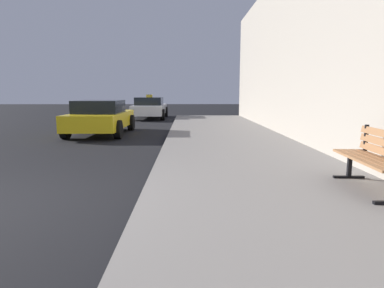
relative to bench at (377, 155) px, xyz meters
name	(u,v)px	position (x,y,z in m)	size (l,w,h in m)	color
sidewalk	(287,204)	(-1.39, -0.38, -0.58)	(4.00, 32.00, 0.15)	gray
bench	(377,155)	(0.00, 0.00, 0.00)	(0.57, 1.56, 0.89)	#9E6B42
car_yellow	(101,117)	(-5.94, 7.61, -0.01)	(1.98, 4.01, 1.27)	yellow
car_white	(150,108)	(-4.98, 15.20, -0.01)	(1.94, 4.46, 1.43)	white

